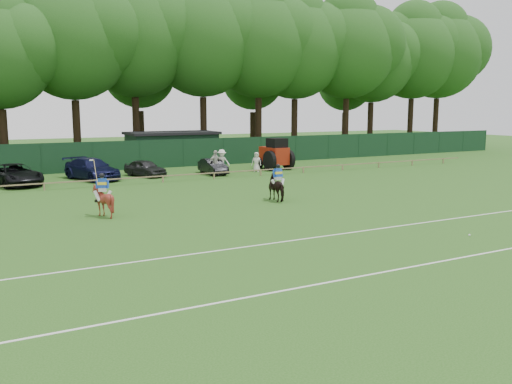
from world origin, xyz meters
TOP-DOWN VIEW (x-y plane):
  - ground at (0.00, 0.00)m, footprint 160.00×160.00m
  - horse_dark at (4.33, 7.46)m, footprint 0.86×1.83m
  - horse_chestnut at (-5.56, 7.59)m, footprint 1.72×1.80m
  - suv_black at (-8.45, 21.33)m, footprint 3.76×5.79m
  - sedan_navy at (-3.15, 21.94)m, footprint 3.79×5.85m
  - hatch_grey at (0.89, 21.89)m, footprint 2.86×4.13m
  - estate_black at (6.14, 20.76)m, footprint 1.46×3.80m
  - spectator_left at (6.83, 20.56)m, footprint 1.43×1.06m
  - spectator_mid at (6.06, 20.15)m, footprint 1.24×0.82m
  - spectator_right at (9.97, 20.49)m, footprint 0.96×0.90m
  - rider_dark at (4.33, 7.44)m, footprint 0.94×0.38m
  - rider_chestnut at (-5.57, 7.58)m, footprint 0.91×0.77m
  - polo_ball at (6.94, -3.84)m, footprint 0.09×0.09m
  - pitch_lines at (0.00, -3.50)m, footprint 60.00×5.10m
  - pitch_rail at (0.00, 18.00)m, footprint 62.10×0.10m
  - perimeter_fence at (0.00, 27.00)m, footprint 92.08×0.08m
  - utility_shed at (6.00, 30.00)m, footprint 8.40×4.40m
  - tree_row at (2.00, 35.00)m, footprint 96.00×12.00m
  - tractor at (12.26, 21.32)m, footprint 2.33×3.30m

SIDE VIEW (x-z plane):
  - ground at x=0.00m, z-range 0.00..0.00m
  - tree_row at x=2.00m, z-range -10.50..10.50m
  - pitch_lines at x=0.00m, z-range 0.00..0.01m
  - polo_ball at x=6.94m, z-range 0.00..0.09m
  - pitch_rail at x=0.00m, z-range 0.20..0.70m
  - estate_black at x=6.14m, z-range 0.00..1.24m
  - hatch_grey at x=0.89m, z-range 0.00..1.31m
  - suv_black at x=-8.45m, z-range 0.00..1.48m
  - horse_dark at x=4.33m, z-range 0.00..1.53m
  - horse_chestnut at x=-5.56m, z-range 0.00..1.57m
  - sedan_navy at x=-3.15m, z-range 0.00..1.58m
  - spectator_right at x=9.97m, z-range 0.00..1.64m
  - spectator_mid at x=6.06m, z-range 0.00..1.96m
  - spectator_left at x=6.83m, z-range 0.00..1.97m
  - perimeter_fence at x=0.00m, z-range 0.00..2.50m
  - tractor at x=12.26m, z-range -0.07..2.63m
  - rider_dark at x=4.33m, z-range 0.77..2.17m
  - rider_chestnut at x=-5.57m, z-range 0.48..2.53m
  - utility_shed at x=6.00m, z-range 0.02..3.06m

